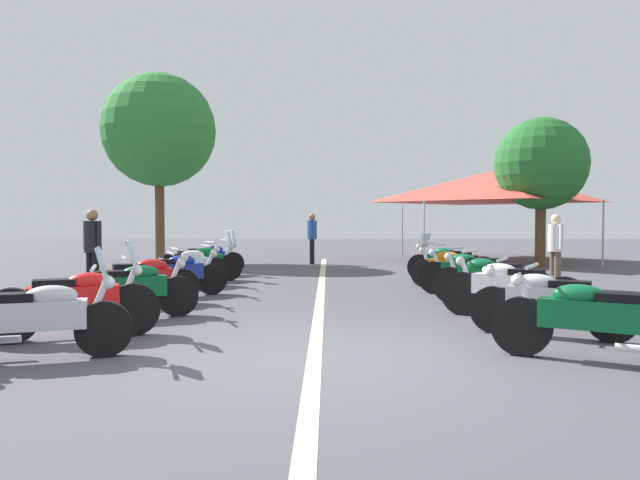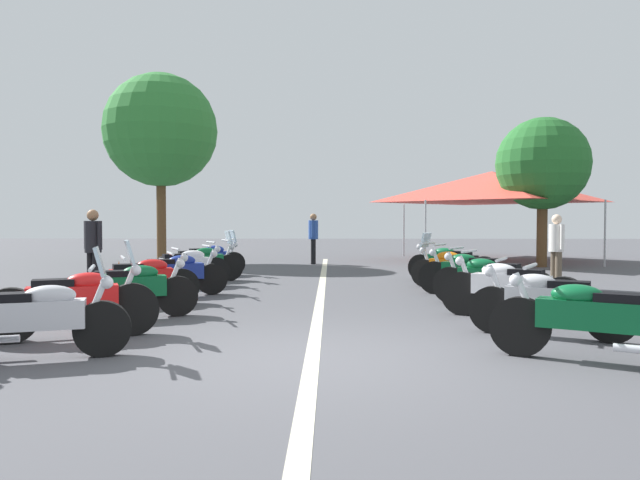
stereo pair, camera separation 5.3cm
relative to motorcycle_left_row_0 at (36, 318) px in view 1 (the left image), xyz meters
name	(u,v)px [view 1 (the left image)]	position (x,y,z in m)	size (l,w,h in m)	color
ground_plane	(314,359)	(0.11, -2.91, -0.46)	(80.00, 80.00, 0.00)	#4C4C51
lane_centre_stripe	(320,296)	(5.34, -2.91, -0.45)	(21.88, 0.16, 0.01)	beige
motorcycle_left_row_0	(36,318)	(0.00, 0.00, 0.00)	(0.87, 1.95, 1.19)	black
motorcycle_left_row_1	(77,301)	(1.14, 0.05, 0.02)	(0.98, 1.96, 1.23)	black
motorcycle_left_row_2	(130,289)	(2.68, -0.10, -0.01)	(0.98, 1.96, 0.99)	black
motorcycle_left_row_3	(143,280)	(4.01, 0.12, -0.01)	(1.02, 1.86, 0.99)	black
motorcycle_left_row_4	(173,273)	(5.29, -0.08, -0.01)	(1.09, 1.99, 0.99)	black
motorcycle_left_row_5	(185,267)	(6.81, 0.06, 0.00)	(1.09, 1.85, 1.00)	black
motorcycle_left_row_6	(199,262)	(8.02, 0.00, 0.01)	(1.07, 2.01, 1.21)	black
motorcycle_left_row_7	(208,259)	(9.42, 0.07, 0.01)	(1.11, 1.85, 1.20)	black
motorcycle_right_row_0	(595,319)	(-0.04, -5.81, 0.00)	(1.17, 1.95, 1.00)	black
motorcycle_right_row_1	(549,302)	(1.34, -5.84, -0.01)	(1.07, 1.86, 0.99)	black
motorcycle_right_row_2	(510,288)	(2.72, -5.76, 0.01)	(1.29, 1.89, 1.02)	black
motorcycle_right_row_3	(490,279)	(4.09, -5.84, 0.00)	(1.29, 1.84, 1.00)	black
motorcycle_right_row_4	(471,272)	(5.41, -5.81, 0.01)	(1.23, 1.93, 1.01)	black
motorcycle_right_row_5	(454,267)	(6.68, -5.75, 0.00)	(1.30, 1.77, 1.19)	black
motorcycle_right_row_6	(450,263)	(8.05, -5.95, 0.00)	(1.23, 1.94, 1.00)	black
traffic_cone_1	(118,276)	(6.37, 1.36, -0.16)	(0.36, 0.36, 0.61)	orange
bystander_0	(92,245)	(5.56, 1.58, 0.53)	(0.33, 0.46, 1.68)	black
bystander_1	(556,245)	(6.88, -7.99, 0.47)	(0.52, 0.32, 1.59)	brown
bystander_2	(312,235)	(13.75, -2.53, 0.53)	(0.53, 0.32, 1.68)	black
roadside_tree_0	(541,164)	(12.69, -9.69, 2.74)	(2.86, 2.86, 4.65)	brown
roadside_tree_1	(159,131)	(14.42, 2.72, 4.06)	(3.86, 3.86, 6.47)	brown
event_tent	(490,187)	(15.48, -8.85, 2.19)	(6.20, 6.20, 3.20)	#E54C3F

